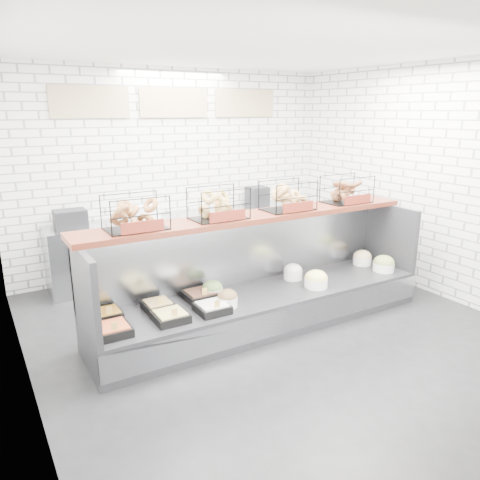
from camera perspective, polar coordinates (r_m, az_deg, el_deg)
ground at (r=5.31m, az=4.74°, el=-11.31°), size 5.50×5.50×0.00m
room_shell at (r=5.25m, az=1.38°, el=11.89°), size 5.02×5.51×3.01m
display_case at (r=5.43m, az=2.67°, el=-6.86°), size 4.00×0.90×1.20m
bagel_shelf at (r=5.27m, az=1.82°, el=4.41°), size 4.10×0.50×0.40m
prep_counter at (r=7.12m, az=-6.58°, el=-0.24°), size 4.00×0.60×1.20m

